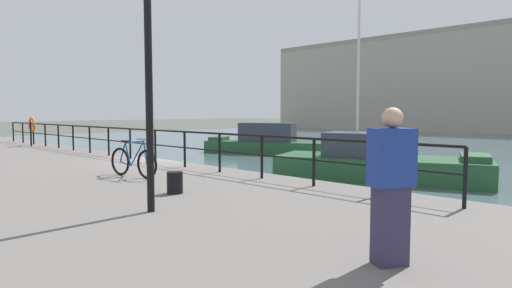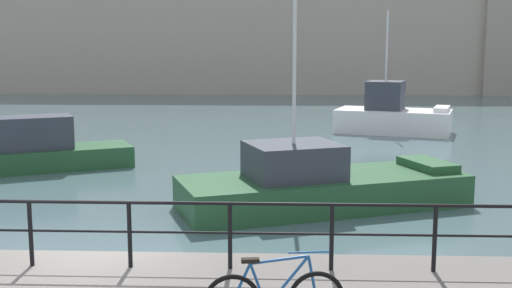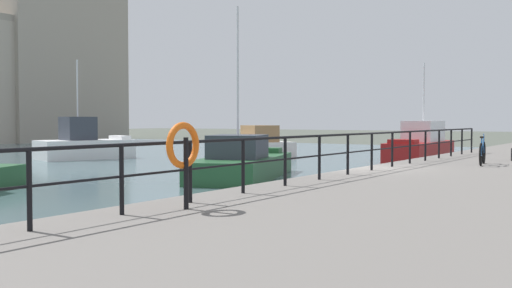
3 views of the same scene
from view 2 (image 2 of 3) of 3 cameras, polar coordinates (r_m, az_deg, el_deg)
name	(u,v)px [view 2 (image 2 of 3)]	position (r m, az deg, el deg)	size (l,w,h in m)	color
water_basin	(232,117)	(40.89, -2.15, 2.45)	(80.00, 60.00, 0.01)	#476066
harbor_building	(324,19)	(64.99, 6.14, 11.09)	(74.19, 12.97, 18.55)	#A89E8E
moored_blue_motorboat	(392,116)	(34.11, 12.14, 2.52)	(6.41, 4.52, 6.35)	white
moored_white_yacht	(319,185)	(18.05, 5.73, -3.67)	(8.57, 5.49, 7.20)	#23512D
moored_red_daysailer	(19,151)	(24.71, -20.50, -0.61)	(8.08, 5.28, 2.00)	#23512D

